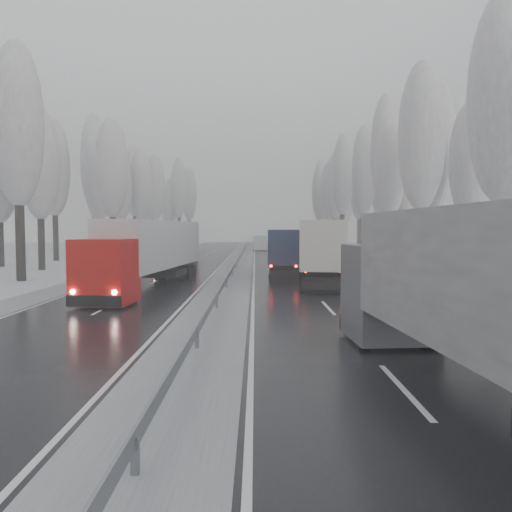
{
  "coord_description": "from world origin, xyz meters",
  "views": [
    {
      "loc": [
        1.82,
        -11.35,
        3.74
      ],
      "look_at": [
        1.85,
        17.15,
        2.2
      ],
      "focal_mm": 35.0,
      "sensor_mm": 36.0,
      "label": 1
    }
  ],
  "objects_px": {
    "box_truck_distant": "(259,243)",
    "truck_red_red": "(179,241)",
    "truck_red_white": "(150,250)",
    "truck_blue_box": "(289,248)",
    "truck_grey_tarp": "(511,297)",
    "truck_cream_box": "(319,247)"
  },
  "relations": [
    {
      "from": "box_truck_distant",
      "to": "truck_red_red",
      "type": "xyz_separation_m",
      "value": [
        -8.98,
        -34.08,
        1.12
      ]
    },
    {
      "from": "truck_red_white",
      "to": "truck_red_red",
      "type": "height_order",
      "value": "truck_red_white"
    },
    {
      "from": "truck_blue_box",
      "to": "truck_red_white",
      "type": "bearing_deg",
      "value": -123.47
    },
    {
      "from": "truck_grey_tarp",
      "to": "box_truck_distant",
      "type": "xyz_separation_m",
      "value": [
        -4.2,
        78.18,
        -1.09
      ]
    },
    {
      "from": "truck_grey_tarp",
      "to": "truck_cream_box",
      "type": "height_order",
      "value": "truck_cream_box"
    },
    {
      "from": "truck_blue_box",
      "to": "truck_red_red",
      "type": "bearing_deg",
      "value": 139.44
    },
    {
      "from": "truck_cream_box",
      "to": "truck_red_white",
      "type": "distance_m",
      "value": 12.03
    },
    {
      "from": "box_truck_distant",
      "to": "truck_cream_box",
      "type": "bearing_deg",
      "value": -87.7
    },
    {
      "from": "box_truck_distant",
      "to": "truck_red_white",
      "type": "xyz_separation_m",
      "value": [
        -7.21,
        -57.13,
        1.13
      ]
    },
    {
      "from": "truck_grey_tarp",
      "to": "truck_red_red",
      "type": "relative_size",
      "value": 1.0
    },
    {
      "from": "truck_grey_tarp",
      "to": "box_truck_distant",
      "type": "relative_size",
      "value": 2.3
    },
    {
      "from": "truck_red_white",
      "to": "truck_red_red",
      "type": "distance_m",
      "value": 23.11
    },
    {
      "from": "box_truck_distant",
      "to": "truck_red_red",
      "type": "bearing_deg",
      "value": -106.62
    },
    {
      "from": "truck_grey_tarp",
      "to": "truck_red_red",
      "type": "height_order",
      "value": "truck_red_red"
    },
    {
      "from": "truck_grey_tarp",
      "to": "truck_red_white",
      "type": "bearing_deg",
      "value": 113.86
    },
    {
      "from": "truck_blue_box",
      "to": "truck_cream_box",
      "type": "height_order",
      "value": "truck_cream_box"
    },
    {
      "from": "truck_cream_box",
      "to": "truck_red_white",
      "type": "xyz_separation_m",
      "value": [
        -11.01,
        -4.84,
        -0.0
      ]
    },
    {
      "from": "truck_grey_tarp",
      "to": "truck_cream_box",
      "type": "xyz_separation_m",
      "value": [
        -0.4,
        25.89,
        0.04
      ]
    },
    {
      "from": "truck_blue_box",
      "to": "truck_cream_box",
      "type": "xyz_separation_m",
      "value": [
        1.69,
        -6.19,
        0.33
      ]
    },
    {
      "from": "truck_cream_box",
      "to": "truck_red_white",
      "type": "bearing_deg",
      "value": -150.87
    },
    {
      "from": "truck_red_white",
      "to": "truck_red_red",
      "type": "bearing_deg",
      "value": 100.57
    },
    {
      "from": "truck_grey_tarp",
      "to": "box_truck_distant",
      "type": "distance_m",
      "value": 78.3
    }
  ]
}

